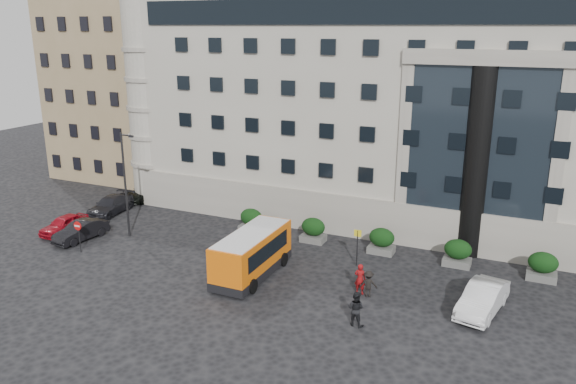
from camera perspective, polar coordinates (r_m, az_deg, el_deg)
name	(u,v)px	position (r m, az deg, el deg)	size (l,w,h in m)	color
ground	(249,280)	(35.99, -4.01, -8.90)	(120.00, 120.00, 0.00)	black
civic_building	(425,101)	(51.76, 13.77, 8.94)	(44.00, 24.00, 18.00)	#A19B8E
entrance_column	(477,164)	(39.91, 18.62, 2.73)	(1.80, 1.80, 13.00)	black
apartment_near	(139,79)	(62.91, -14.94, 11.05)	(14.00, 14.00, 20.00)	#89734F
apartment_far	(206,60)	(79.14, -8.29, 13.17)	(13.00, 13.00, 22.00)	brown
hedge_a	(251,220)	(43.75, -3.74, -2.86)	(1.80, 1.26, 1.84)	#585855
hedge_b	(313,230)	(41.66, 2.58, -3.85)	(1.80, 1.26, 1.84)	#585855
hedge_c	(382,241)	(40.13, 9.49, -4.89)	(1.80, 1.26, 1.84)	#585855
hedge_d	(458,253)	(39.23, 16.86, -5.91)	(1.80, 1.26, 1.84)	#585855
hedge_e	(543,266)	(39.02, 24.46, -6.86)	(1.80, 1.26, 1.84)	#585855
street_lamp	(126,181)	(43.35, -16.17, 1.09)	(1.16, 0.18, 8.00)	#262628
bus_stop_sign	(357,241)	(37.56, 7.07, -4.99)	(0.50, 0.08, 2.52)	#262628
no_entry_sign	(78,230)	(42.07, -20.53, -3.68)	(0.64, 0.16, 2.32)	#262628
minibus	(252,252)	(35.95, -3.69, -6.13)	(2.69, 6.98, 2.91)	orange
red_truck	(187,165)	(59.02, -10.24, 2.77)	(3.12, 6.12, 3.21)	maroon
parked_car_a	(64,224)	(46.75, -21.78, -3.07)	(1.63, 4.06, 1.38)	maroon
parked_car_b	(81,231)	(44.79, -20.30, -3.72)	(1.50, 4.31, 1.42)	black
parked_car_c	(110,205)	(50.19, -17.59, -1.29)	(2.05, 5.03, 1.46)	black
parked_car_d	(144,193)	(53.38, -14.46, -0.09)	(2.10, 4.56, 1.27)	black
white_taxi	(483,299)	(33.65, 19.16, -10.20)	(1.74, 4.98, 1.64)	white
pedestrian_a	(360,279)	(34.08, 7.33, -8.75)	(0.70, 0.46, 1.91)	maroon
pedestrian_b	(356,309)	(30.71, 6.90, -11.68)	(0.95, 0.74, 1.96)	black
pedestrian_c	(368,284)	(33.86, 8.18, -9.22)	(1.05, 0.61, 1.63)	black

